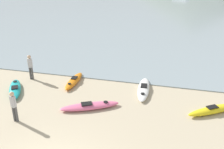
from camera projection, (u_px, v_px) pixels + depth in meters
name	position (u px, v px, depth m)	size (l,w,h in m)	color
bay_water	(155.00, 0.00, 48.38)	(160.00, 70.00, 0.06)	gray
kayak_on_sand_1	(90.00, 106.00, 14.20)	(3.20, 2.04, 0.35)	#E5668C
kayak_on_sand_2	(74.00, 81.00, 17.04)	(0.60, 2.63, 0.35)	orange
kayak_on_sand_4	(214.00, 109.00, 13.84)	(3.01, 2.26, 0.39)	yellow
kayak_on_sand_5	(15.00, 89.00, 16.00)	(1.98, 2.68, 0.37)	teal
kayak_on_sand_6	(144.00, 89.00, 16.04)	(0.87, 3.15, 0.32)	white
person_near_foreground	(14.00, 105.00, 12.79)	(0.34, 0.26, 1.66)	#4C4C4C
person_near_waterline	(30.00, 66.00, 17.25)	(0.35, 0.29, 1.72)	#4C4C4C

